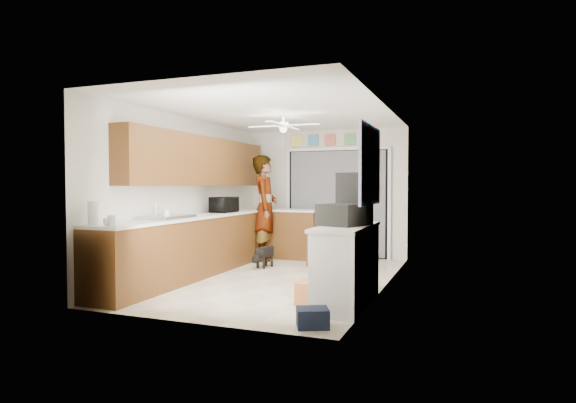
% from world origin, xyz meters
% --- Properties ---
extents(floor, '(5.00, 5.00, 0.00)m').
position_xyz_m(floor, '(0.00, 0.00, 0.00)').
color(floor, beige).
rests_on(floor, ground).
extents(ceiling, '(5.00, 5.00, 0.00)m').
position_xyz_m(ceiling, '(0.00, 0.00, 2.50)').
color(ceiling, white).
rests_on(ceiling, ground).
extents(wall_back, '(3.20, 0.00, 3.20)m').
position_xyz_m(wall_back, '(0.00, 2.50, 1.25)').
color(wall_back, silver).
rests_on(wall_back, ground).
extents(wall_front, '(3.20, 0.00, 3.20)m').
position_xyz_m(wall_front, '(0.00, -2.50, 1.25)').
color(wall_front, silver).
rests_on(wall_front, ground).
extents(wall_left, '(0.00, 5.00, 5.00)m').
position_xyz_m(wall_left, '(-1.60, 0.00, 1.25)').
color(wall_left, silver).
rests_on(wall_left, ground).
extents(wall_right, '(0.00, 5.00, 5.00)m').
position_xyz_m(wall_right, '(1.60, 0.00, 1.25)').
color(wall_right, silver).
rests_on(wall_right, ground).
extents(left_base_cabinets, '(0.60, 4.80, 0.90)m').
position_xyz_m(left_base_cabinets, '(-1.30, 0.00, 0.45)').
color(left_base_cabinets, brown).
rests_on(left_base_cabinets, floor).
extents(left_countertop, '(0.62, 4.80, 0.04)m').
position_xyz_m(left_countertop, '(-1.29, 0.00, 0.92)').
color(left_countertop, white).
rests_on(left_countertop, left_base_cabinets).
extents(upper_cabinets, '(0.32, 4.00, 0.80)m').
position_xyz_m(upper_cabinets, '(-1.44, 0.20, 1.80)').
color(upper_cabinets, brown).
rests_on(upper_cabinets, wall_left).
extents(sink_basin, '(0.50, 0.76, 0.06)m').
position_xyz_m(sink_basin, '(-1.29, -1.00, 0.95)').
color(sink_basin, silver).
rests_on(sink_basin, left_countertop).
extents(faucet, '(0.03, 0.03, 0.22)m').
position_xyz_m(faucet, '(-1.48, -1.00, 1.05)').
color(faucet, silver).
rests_on(faucet, left_countertop).
extents(peninsula_base, '(1.00, 0.60, 0.90)m').
position_xyz_m(peninsula_base, '(-0.50, 2.00, 0.45)').
color(peninsula_base, brown).
rests_on(peninsula_base, floor).
extents(peninsula_top, '(1.04, 0.64, 0.04)m').
position_xyz_m(peninsula_top, '(-0.50, 2.00, 0.92)').
color(peninsula_top, white).
rests_on(peninsula_top, peninsula_base).
extents(back_opening_recess, '(2.00, 0.06, 2.10)m').
position_xyz_m(back_opening_recess, '(0.25, 2.47, 1.05)').
color(back_opening_recess, black).
rests_on(back_opening_recess, wall_back).
extents(curtain_panel, '(1.90, 0.03, 2.05)m').
position_xyz_m(curtain_panel, '(0.25, 2.43, 1.05)').
color(curtain_panel, slate).
rests_on(curtain_panel, wall_back).
extents(door_trim_left, '(0.06, 0.04, 2.10)m').
position_xyz_m(door_trim_left, '(-0.77, 2.44, 1.05)').
color(door_trim_left, white).
rests_on(door_trim_left, wall_back).
extents(door_trim_right, '(0.06, 0.04, 2.10)m').
position_xyz_m(door_trim_right, '(1.27, 2.44, 1.05)').
color(door_trim_right, white).
rests_on(door_trim_right, wall_back).
extents(door_trim_head, '(2.10, 0.04, 0.06)m').
position_xyz_m(door_trim_head, '(0.25, 2.44, 2.12)').
color(door_trim_head, white).
rests_on(door_trim_head, wall_back).
extents(header_frame_0, '(0.22, 0.02, 0.22)m').
position_xyz_m(header_frame_0, '(-0.60, 2.47, 2.30)').
color(header_frame_0, '#F8E652').
rests_on(header_frame_0, wall_back).
extents(header_frame_1, '(0.22, 0.02, 0.22)m').
position_xyz_m(header_frame_1, '(-0.25, 2.47, 2.30)').
color(header_frame_1, '#478FBF').
rests_on(header_frame_1, wall_back).
extents(header_frame_2, '(0.22, 0.02, 0.22)m').
position_xyz_m(header_frame_2, '(0.10, 2.47, 2.30)').
color(header_frame_2, '#D3684F').
rests_on(header_frame_2, wall_back).
extents(header_frame_3, '(0.22, 0.02, 0.22)m').
position_xyz_m(header_frame_3, '(0.50, 2.47, 2.30)').
color(header_frame_3, '#5EA562').
rests_on(header_frame_3, wall_back).
extents(header_frame_4, '(0.22, 0.02, 0.22)m').
position_xyz_m(header_frame_4, '(0.90, 2.47, 2.30)').
color(header_frame_4, white).
rests_on(header_frame_4, wall_back).
extents(route66_sign, '(0.22, 0.02, 0.26)m').
position_xyz_m(route66_sign, '(-0.95, 2.47, 2.30)').
color(route66_sign, silver).
rests_on(route66_sign, wall_back).
extents(right_counter_base, '(0.50, 1.40, 0.90)m').
position_xyz_m(right_counter_base, '(1.35, -1.20, 0.45)').
color(right_counter_base, white).
rests_on(right_counter_base, floor).
extents(right_counter_top, '(0.54, 1.44, 0.04)m').
position_xyz_m(right_counter_top, '(1.34, -1.20, 0.92)').
color(right_counter_top, white).
rests_on(right_counter_top, right_counter_base).
extents(abstract_painting, '(0.03, 1.15, 0.95)m').
position_xyz_m(abstract_painting, '(1.58, -1.00, 1.65)').
color(abstract_painting, '#EF58A1').
rests_on(abstract_painting, wall_right).
extents(ceiling_fan, '(1.14, 1.14, 0.24)m').
position_xyz_m(ceiling_fan, '(0.00, 0.20, 2.32)').
color(ceiling_fan, white).
rests_on(ceiling_fan, ceiling).
extents(microwave, '(0.34, 0.49, 0.27)m').
position_xyz_m(microwave, '(-1.25, 0.60, 1.07)').
color(microwave, black).
rests_on(microwave, left_countertop).
extents(cup, '(0.14, 0.14, 0.09)m').
position_xyz_m(cup, '(-1.23, -2.25, 0.98)').
color(cup, white).
rests_on(cup, left_countertop).
extents(jar_a, '(0.12, 0.12, 0.13)m').
position_xyz_m(jar_a, '(-1.17, -2.25, 1.00)').
color(jar_a, silver).
rests_on(jar_a, left_countertop).
extents(jar_b, '(0.11, 0.11, 0.13)m').
position_xyz_m(jar_b, '(-1.22, -1.11, 1.00)').
color(jar_b, silver).
rests_on(jar_b, left_countertop).
extents(paper_towel_roll, '(0.13, 0.13, 0.28)m').
position_xyz_m(paper_towel_roll, '(-1.44, -2.25, 1.08)').
color(paper_towel_roll, white).
rests_on(paper_towel_roll, left_countertop).
extents(suitcase, '(0.60, 0.69, 0.25)m').
position_xyz_m(suitcase, '(1.32, -1.20, 1.07)').
color(suitcase, black).
rests_on(suitcase, right_counter_top).
extents(suitcase_rim, '(0.59, 0.69, 0.02)m').
position_xyz_m(suitcase_rim, '(1.32, -1.20, 0.96)').
color(suitcase_rim, yellow).
rests_on(suitcase_rim, suitcase).
extents(suitcase_lid, '(0.41, 0.16, 0.50)m').
position_xyz_m(suitcase_lid, '(1.32, -0.91, 1.32)').
color(suitcase_lid, black).
rests_on(suitcase_lid, suitcase).
extents(cardboard_box, '(0.43, 0.32, 0.27)m').
position_xyz_m(cardboard_box, '(1.00, -1.31, 0.13)').
color(cardboard_box, '#B46938').
rests_on(cardboard_box, floor).
extents(navy_crate, '(0.39, 0.37, 0.19)m').
position_xyz_m(navy_crate, '(1.25, -2.20, 0.10)').
color(navy_crate, '#131B31').
rests_on(navy_crate, floor).
extents(cabinet_door_panel, '(0.47, 0.31, 0.65)m').
position_xyz_m(cabinet_door_panel, '(0.30, 1.09, 0.33)').
color(cabinet_door_panel, brown).
rests_on(cabinet_door_panel, floor).
extents(man, '(0.65, 0.82, 1.97)m').
position_xyz_m(man, '(-0.90, 1.55, 0.98)').
color(man, white).
rests_on(man, floor).
extents(dog, '(0.29, 0.53, 0.39)m').
position_xyz_m(dog, '(-0.58, 0.80, 0.20)').
color(dog, black).
rests_on(dog, floor).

